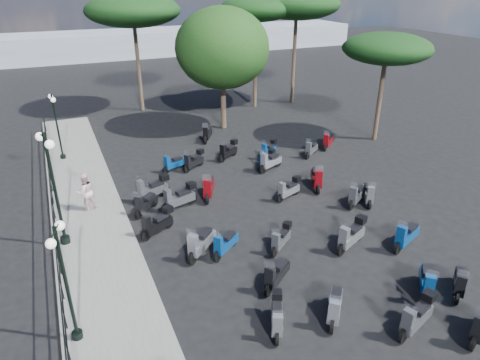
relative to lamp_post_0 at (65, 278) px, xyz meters
name	(u,v)px	position (x,y,z in m)	size (l,w,h in m)	color
ground	(258,221)	(7.54, 3.85, -2.25)	(120.00, 120.00, 0.00)	black
sidewalk	(89,219)	(1.04, 6.85, -2.17)	(3.00, 30.00, 0.15)	slate
railing	(53,210)	(-0.26, 6.65, -1.35)	(0.04, 26.04, 1.10)	black
lamp_post_0	(65,278)	(0.00, 0.00, 0.00)	(0.50, 1.05, 3.67)	black
lamp_post_1	(54,183)	(0.02, 5.22, 0.44)	(0.59, 1.27, 4.44)	black
lamp_post_2	(57,123)	(0.47, 14.23, -0.01)	(0.35, 1.07, 3.66)	black
pedestrian_far	(85,192)	(1.10, 7.61, -1.24)	(0.83, 0.65, 1.72)	beige
scooter_1	(277,317)	(5.37, -1.85, -1.78)	(0.89, 1.42, 1.23)	black
scooter_2	(157,223)	(3.46, 4.62, -1.75)	(1.52, 0.96, 1.32)	black
scooter_3	(201,243)	(4.57, 2.56, -1.73)	(1.48, 1.33, 1.49)	black
scooter_4	(146,204)	(3.42, 6.49, -1.79)	(1.26, 1.19, 1.30)	black
scooter_5	(174,163)	(5.78, 10.38, -1.83)	(1.44, 0.74, 1.20)	black
scooter_6	(335,306)	(7.14, -2.19, -1.77)	(1.20, 1.37, 1.37)	black
scooter_7	(276,274)	(6.28, -0.12, -1.78)	(1.42, 1.09, 1.34)	black
scooter_8	(225,244)	(5.42, 2.25, -1.80)	(1.35, 1.04, 1.28)	black
scooter_9	(179,198)	(4.88, 6.29, -1.71)	(1.76, 0.78, 1.43)	black
scooter_10	(209,188)	(6.42, 6.74, -1.73)	(1.01, 1.70, 1.47)	black
scooter_11	(194,161)	(6.83, 10.16, -1.78)	(1.40, 0.96, 1.25)	black
scooter_13	(417,317)	(9.01, -3.54, -1.72)	(1.69, 0.82, 1.39)	black
scooter_14	(281,239)	(7.47, 1.70, -1.80)	(1.27, 1.00, 1.18)	black
scooter_15	(289,189)	(9.78, 5.16, -1.78)	(1.49, 0.76, 1.24)	black
scooter_16	(228,151)	(9.05, 10.72, -1.76)	(1.44, 1.02, 1.29)	black
scooter_17	(207,134)	(8.98, 13.96, -1.78)	(1.00, 1.51, 1.35)	black
scooter_18	(459,282)	(11.52, -2.86, -1.80)	(1.31, 1.10, 1.28)	black
scooter_19	(427,282)	(10.51, -2.46, -1.77)	(1.24, 1.36, 1.38)	black
scooter_20	(351,235)	(9.93, 0.70, -1.70)	(1.71, 0.97, 1.45)	black
scooter_21	(316,179)	(11.54, 5.54, -1.73)	(0.99, 1.73, 1.48)	black
scooter_22	(270,162)	(10.49, 8.37, -1.76)	(1.66, 0.89, 1.40)	black
scooter_23	(269,149)	(11.28, 10.07, -1.80)	(1.34, 0.91, 1.19)	black
scooter_25	(406,236)	(11.85, -0.12, -1.75)	(1.72, 0.90, 1.44)	black
scooter_26	(356,195)	(12.26, 3.39, -1.77)	(1.49, 1.03, 1.36)	black
scooter_27	(368,194)	(12.85, 3.29, -1.78)	(1.00, 1.48, 1.33)	black
scooter_28	(328,141)	(15.17, 9.83, -1.80)	(1.29, 1.10, 1.27)	black
scooter_29	(311,149)	(13.56, 9.17, -1.82)	(1.30, 1.00, 1.23)	black
scooter_30	(267,160)	(10.46, 8.74, -1.80)	(1.34, 0.91, 1.19)	black
scooter_31	(153,189)	(3.99, 7.62, -1.71)	(1.76, 0.78, 1.43)	black
broadleaf_tree	(222,48)	(10.88, 15.97, 3.02)	(6.01, 6.01, 7.83)	#38281E
pine_0	(256,9)	(15.14, 19.92, 5.00)	(5.37, 5.37, 8.22)	#38281E
pine_1	(297,4)	(18.47, 19.80, 5.23)	(6.50, 6.50, 8.64)	#38281E
pine_2	(133,11)	(6.75, 22.52, 4.96)	(6.71, 6.71, 8.40)	#38281E
pine_3	(387,49)	(18.77, 9.93, 3.33)	(5.18, 5.18, 6.51)	#38281E
distant_hills	(103,45)	(7.54, 48.85, -0.75)	(70.00, 8.00, 3.00)	gray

